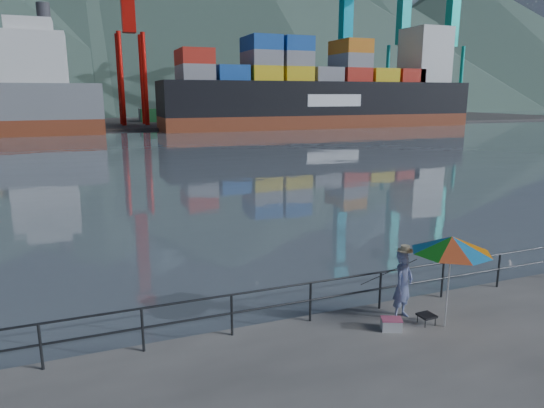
{
  "coord_description": "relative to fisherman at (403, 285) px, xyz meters",
  "views": [
    {
      "loc": [
        -3.85,
        -8.24,
        5.46
      ],
      "look_at": [
        1.65,
        6.0,
        2.0
      ],
      "focal_mm": 32.0,
      "sensor_mm": 36.0,
      "label": 1
    }
  ],
  "objects": [
    {
      "name": "guardrail",
      "position": [
        -3.22,
        0.64,
        -0.34
      ],
      "size": [
        22.0,
        0.06,
        1.03
      ],
      "color": "#2D3033",
      "rests_on": "ground"
    },
    {
      "name": "container_stacks",
      "position": [
        33.56,
        92.57,
        2.01
      ],
      "size": [
        58.0,
        5.4,
        7.8
      ],
      "color": "#267F3F",
      "rests_on": "ground"
    },
    {
      "name": "harbor_water",
      "position": [
        -3.22,
        128.94,
        -0.87
      ],
      "size": [
        500.0,
        280.0,
        0.0
      ],
      "primitive_type": "cube",
      "color": "slate",
      "rests_on": "ground"
    },
    {
      "name": "folding_stool",
      "position": [
        0.35,
        -0.53,
        -0.74
      ],
      "size": [
        0.4,
        0.4,
        0.25
      ],
      "color": "black",
      "rests_on": "ground"
    },
    {
      "name": "cooler_bag",
      "position": [
        -0.64,
        -0.49,
        -0.73
      ],
      "size": [
        0.54,
        0.47,
        0.27
      ],
      "primitive_type": "cube",
      "rotation": [
        0.0,
        0.0,
        -0.42
      ],
      "color": "silver",
      "rests_on": "ground"
    },
    {
      "name": "fishing_rod",
      "position": [
        0.04,
        0.76,
        -0.87
      ],
      "size": [
        0.52,
        1.69,
        1.24
      ],
      "primitive_type": "cylinder",
      "rotation": [
        0.96,
        0.0,
        0.29
      ],
      "color": "black",
      "rests_on": "ground"
    },
    {
      "name": "fisherman",
      "position": [
        0.0,
        0.0,
        0.0
      ],
      "size": [
        0.75,
        0.64,
        1.73
      ],
      "primitive_type": "imported",
      "rotation": [
        0.0,
        0.0,
        0.43
      ],
      "color": "#223B93",
      "rests_on": "ground"
    },
    {
      "name": "mountains",
      "position": [
        35.59,
        206.68,
        34.68
      ],
      "size": [
        600.0,
        332.8,
        80.0
      ],
      "color": "#385147",
      "rests_on": "ground"
    },
    {
      "name": "port_cranes",
      "position": [
        27.78,
        82.94,
        15.13
      ],
      "size": [
        116.0,
        28.0,
        38.4
      ],
      "color": "red",
      "rests_on": "ground"
    },
    {
      "name": "beach_umbrella",
      "position": [
        0.67,
        -0.8,
        1.2
      ],
      "size": [
        2.19,
        2.19,
        2.26
      ],
      "color": "white",
      "rests_on": "ground"
    },
    {
      "name": "container_ship",
      "position": [
        34.34,
        69.09,
        5.0
      ],
      "size": [
        56.48,
        9.41,
        18.1
      ],
      "color": "brown",
      "rests_on": "ground"
    },
    {
      "name": "far_dock",
      "position": [
        6.78,
        91.94,
        -0.87
      ],
      "size": [
        200.0,
        40.0,
        0.4
      ],
      "primitive_type": "cube",
      "color": "#514F4C",
      "rests_on": "ground"
    }
  ]
}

